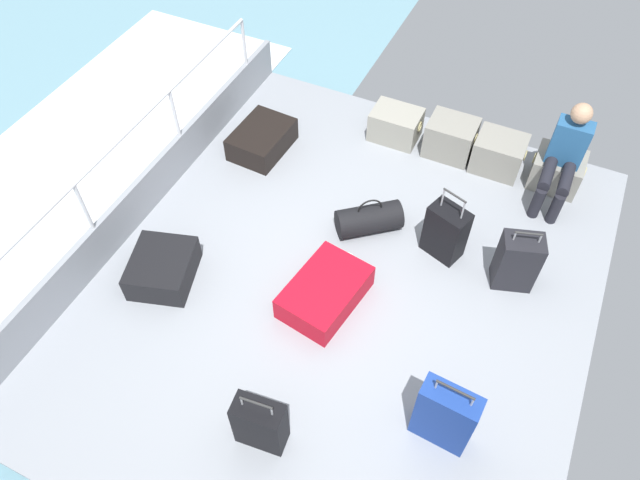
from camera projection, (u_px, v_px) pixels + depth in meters
ground_plane at (344, 285)px, 5.52m from camera, size 4.40×5.20×0.06m
gunwale_port at (145, 194)px, 5.90m from camera, size 0.06×5.20×0.45m
railing_port at (131, 153)px, 5.47m from camera, size 0.04×4.20×1.02m
sea_wake at (52, 189)px, 6.72m from camera, size 12.00×12.00×0.01m
cargo_crate_0 at (396, 125)px, 6.64m from camera, size 0.57×0.40×0.35m
cargo_crate_1 at (451, 138)px, 6.46m from camera, size 0.55×0.42×0.41m
cargo_crate_2 at (499, 154)px, 6.31m from camera, size 0.55×0.43×0.39m
cargo_crate_3 at (557, 170)px, 6.18m from camera, size 0.53×0.44×0.36m
passenger_seated at (565, 154)px, 5.79m from camera, size 0.34×0.66×1.06m
suitcase_0 at (445, 416)px, 4.34m from camera, size 0.45×0.22×0.78m
suitcase_1 at (325, 292)px, 5.28m from camera, size 0.67×0.89×0.26m
suitcase_3 at (262, 139)px, 6.54m from camera, size 0.56×0.74×0.27m
suitcase_4 at (260, 424)px, 4.38m from camera, size 0.40×0.23×0.64m
suitcase_5 at (517, 261)px, 5.28m from camera, size 0.41×0.34×0.70m
suitcase_6 at (163, 268)px, 5.43m from camera, size 0.70×0.75×0.28m
suitcase_7 at (446, 232)px, 5.51m from camera, size 0.42×0.34×0.79m
duffel_bag at (369, 219)px, 5.80m from camera, size 0.67×0.62×0.42m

